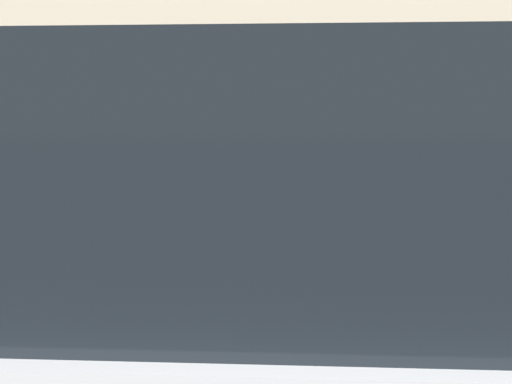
% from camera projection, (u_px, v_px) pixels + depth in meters
% --- Properties ---
extents(sidewalk_curb, '(36.00, 3.04, 0.14)m').
position_uv_depth(sidewalk_curb, '(283.00, 361.00, 5.13)').
color(sidewalk_curb, '#ADA8A0').
rests_on(sidewalk_curb, ground).
extents(parking_meter, '(0.18, 0.19, 1.47)m').
position_uv_depth(parking_meter, '(227.00, 200.00, 3.94)').
color(parking_meter, slate).
rests_on(parking_meter, sidewalk_curb).
extents(pedestrian_at_meter, '(0.68, 0.48, 1.75)m').
position_uv_depth(pedestrian_at_meter, '(321.00, 218.00, 3.89)').
color(pedestrian_at_meter, black).
rests_on(pedestrian_at_meter, sidewalk_curb).
extents(parked_hatchback_silver, '(4.04, 1.86, 1.81)m').
position_uv_depth(parked_hatchback_silver, '(220.00, 356.00, 2.38)').
color(parked_hatchback_silver, '#B7BABF').
rests_on(parked_hatchback_silver, ground).
extents(background_railing, '(24.06, 0.06, 1.06)m').
position_uv_depth(background_railing, '(286.00, 210.00, 6.32)').
color(background_railing, '#1E602D').
rests_on(background_railing, sidewalk_curb).
extents(backdrop_wall, '(32.00, 0.50, 3.38)m').
position_uv_depth(backdrop_wall, '(290.00, 115.00, 9.86)').
color(backdrop_wall, '#ADA38E').
rests_on(backdrop_wall, ground).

